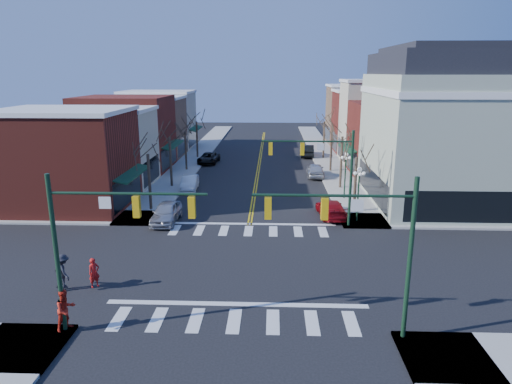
# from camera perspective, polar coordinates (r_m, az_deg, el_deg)

# --- Properties ---
(ground) EXTENTS (160.00, 160.00, 0.00)m
(ground) POSITION_cam_1_polar(r_m,az_deg,el_deg) (27.48, -1.65, -9.24)
(ground) COLOR black
(ground) RESTS_ON ground
(sidewalk_left) EXTENTS (3.50, 70.00, 0.15)m
(sidewalk_left) POSITION_cam_1_polar(r_m,az_deg,el_deg) (47.56, -10.63, 1.00)
(sidewalk_left) COLOR #9E9B93
(sidewalk_left) RESTS_ON ground
(sidewalk_right) EXTENTS (3.50, 70.00, 0.15)m
(sidewalk_right) POSITION_cam_1_polar(r_m,az_deg,el_deg) (46.92, 10.71, 0.81)
(sidewalk_right) COLOR #9E9B93
(sidewalk_right) RESTS_ON ground
(bldg_left_brick_a) EXTENTS (10.00, 8.50, 8.00)m
(bldg_left_brick_a) POSITION_cam_1_polar(r_m,az_deg,el_deg) (41.26, -22.60, 3.60)
(bldg_left_brick_a) COLOR maroon
(bldg_left_brick_a) RESTS_ON ground
(bldg_left_stucco_a) EXTENTS (10.00, 7.00, 7.50)m
(bldg_left_stucco_a) POSITION_cam_1_polar(r_m,az_deg,el_deg) (48.34, -18.83, 5.13)
(bldg_left_stucco_a) COLOR #B8B298
(bldg_left_stucco_a) RESTS_ON ground
(bldg_left_brick_b) EXTENTS (10.00, 9.00, 8.50)m
(bldg_left_brick_b) POSITION_cam_1_polar(r_m,az_deg,el_deg) (55.73, -15.99, 7.05)
(bldg_left_brick_b) COLOR maroon
(bldg_left_brick_b) RESTS_ON ground
(bldg_left_tan) EXTENTS (10.00, 7.50, 7.80)m
(bldg_left_tan) POSITION_cam_1_polar(r_m,az_deg,el_deg) (63.61, -13.70, 7.77)
(bldg_left_tan) COLOR #8A694C
(bldg_left_tan) RESTS_ON ground
(bldg_left_stucco_b) EXTENTS (10.00, 8.00, 8.20)m
(bldg_left_stucco_b) POSITION_cam_1_polar(r_m,az_deg,el_deg) (71.03, -12.03, 8.71)
(bldg_left_stucco_b) COLOR #B8B298
(bldg_left_stucco_b) RESTS_ON ground
(bldg_right_brick_a) EXTENTS (10.00, 8.50, 8.00)m
(bldg_right_brick_a) POSITION_cam_1_polar(r_m,az_deg,el_deg) (53.12, 17.28, 6.33)
(bldg_right_brick_a) COLOR maroon
(bldg_right_brick_a) RESTS_ON ground
(bldg_right_stucco) EXTENTS (10.00, 7.00, 10.00)m
(bldg_right_stucco) POSITION_cam_1_polar(r_m,az_deg,el_deg) (60.46, 15.48, 8.36)
(bldg_right_stucco) COLOR #B8B298
(bldg_right_stucco) RESTS_ON ground
(bldg_right_brick_b) EXTENTS (10.00, 8.00, 8.50)m
(bldg_right_brick_b) POSITION_cam_1_polar(r_m,az_deg,el_deg) (67.82, 14.02, 8.45)
(bldg_right_brick_b) COLOR maroon
(bldg_right_brick_b) RESTS_ON ground
(bldg_right_tan) EXTENTS (10.00, 8.00, 9.00)m
(bldg_right_tan) POSITION_cam_1_polar(r_m,az_deg,el_deg) (75.61, 12.82, 9.32)
(bldg_right_tan) COLOR #8A694C
(bldg_right_tan) RESTS_ON ground
(victorian_corner) EXTENTS (12.25, 14.25, 13.30)m
(victorian_corner) POSITION_cam_1_polar(r_m,az_deg,el_deg) (42.46, 22.71, 7.52)
(victorian_corner) COLOR #A0AC95
(victorian_corner) RESTS_ON ground
(traffic_mast_near_left) EXTENTS (6.60, 0.28, 7.20)m
(traffic_mast_near_left) POSITION_cam_1_polar(r_m,az_deg,el_deg) (20.15, -19.19, -4.80)
(traffic_mast_near_left) COLOR #14331E
(traffic_mast_near_left) RESTS_ON ground
(traffic_mast_near_right) EXTENTS (6.60, 0.28, 7.20)m
(traffic_mast_near_right) POSITION_cam_1_polar(r_m,az_deg,el_deg) (19.18, 13.57, -5.36)
(traffic_mast_near_right) COLOR #14331E
(traffic_mast_near_right) RESTS_ON ground
(traffic_mast_far_right) EXTENTS (6.60, 0.28, 7.20)m
(traffic_mast_far_right) POSITION_cam_1_polar(r_m,az_deg,el_deg) (33.31, 8.72, 3.39)
(traffic_mast_far_right) COLOR #14331E
(traffic_mast_far_right) RESTS_ON ground
(lamppost_corner) EXTENTS (0.36, 0.36, 4.33)m
(lamppost_corner) POSITION_cam_1_polar(r_m,az_deg,el_deg) (35.14, 12.71, 0.87)
(lamppost_corner) COLOR #14331E
(lamppost_corner) RESTS_ON ground
(lamppost_midblock) EXTENTS (0.36, 0.36, 4.33)m
(lamppost_midblock) POSITION_cam_1_polar(r_m,az_deg,el_deg) (41.39, 11.13, 3.03)
(lamppost_midblock) COLOR #14331E
(lamppost_midblock) RESTS_ON ground
(tree_left_a) EXTENTS (0.24, 0.24, 4.76)m
(tree_left_a) POSITION_cam_1_polar(r_m,az_deg,el_deg) (38.46, -13.17, 1.14)
(tree_left_a) COLOR #382B21
(tree_left_a) RESTS_ON ground
(tree_left_b) EXTENTS (0.24, 0.24, 5.04)m
(tree_left_b) POSITION_cam_1_polar(r_m,az_deg,el_deg) (46.02, -10.61, 3.66)
(tree_left_b) COLOR #382B21
(tree_left_b) RESTS_ON ground
(tree_left_c) EXTENTS (0.24, 0.24, 4.55)m
(tree_left_c) POSITION_cam_1_polar(r_m,az_deg,el_deg) (53.77, -8.76, 5.05)
(tree_left_c) COLOR #382B21
(tree_left_c) RESTS_ON ground
(tree_left_d) EXTENTS (0.24, 0.24, 4.90)m
(tree_left_d) POSITION_cam_1_polar(r_m,az_deg,el_deg) (61.52, -7.38, 6.47)
(tree_left_d) COLOR #382B21
(tree_left_d) RESTS_ON ground
(tree_right_a) EXTENTS (0.24, 0.24, 4.62)m
(tree_right_a) POSITION_cam_1_polar(r_m,az_deg,el_deg) (37.72, 12.29, 0.82)
(tree_right_a) COLOR #382B21
(tree_right_a) RESTS_ON ground
(tree_right_b) EXTENTS (0.24, 0.24, 5.18)m
(tree_right_b) POSITION_cam_1_polar(r_m,az_deg,el_deg) (45.37, 10.60, 3.59)
(tree_right_b) COLOR #382B21
(tree_right_b) RESTS_ON ground
(tree_right_c) EXTENTS (0.24, 0.24, 4.83)m
(tree_right_c) POSITION_cam_1_polar(r_m,az_deg,el_deg) (53.20, 9.37, 5.08)
(tree_right_c) COLOR #382B21
(tree_right_c) RESTS_ON ground
(tree_right_d) EXTENTS (0.24, 0.24, 4.97)m
(tree_right_d) POSITION_cam_1_polar(r_m,az_deg,el_deg) (61.04, 8.47, 6.40)
(tree_right_d) COLOR #382B21
(tree_right_d) RESTS_ON ground
(car_left_near) EXTENTS (1.88, 4.55, 1.54)m
(car_left_near) POSITION_cam_1_polar(r_m,az_deg,el_deg) (35.59, -11.15, -2.53)
(car_left_near) COLOR #B1B1B6
(car_left_near) RESTS_ON ground
(car_left_mid) EXTENTS (1.73, 4.26, 1.37)m
(car_left_mid) POSITION_cam_1_polar(r_m,az_deg,el_deg) (45.07, -8.29, 1.14)
(car_left_mid) COLOR silver
(car_left_mid) RESTS_ON ground
(car_left_far) EXTENTS (2.57, 4.97, 1.34)m
(car_left_far) POSITION_cam_1_polar(r_m,az_deg,el_deg) (58.08, -5.94, 4.25)
(car_left_far) COLOR black
(car_left_far) RESTS_ON ground
(car_right_near) EXTENTS (2.28, 4.77, 1.34)m
(car_right_near) POSITION_cam_1_polar(r_m,az_deg,el_deg) (36.75, 9.38, -2.06)
(car_right_near) COLOR maroon
(car_right_near) RESTS_ON ground
(car_right_mid) EXTENTS (1.91, 4.52, 1.52)m
(car_right_mid) POSITION_cam_1_polar(r_m,az_deg,el_deg) (50.49, 7.43, 2.72)
(car_right_mid) COLOR silver
(car_right_mid) RESTS_ON ground
(car_right_far) EXTENTS (1.96, 4.98, 1.61)m
(car_right_far) POSITION_cam_1_polar(r_m,az_deg,el_deg) (62.87, 6.42, 5.16)
(car_right_far) COLOR black
(car_right_far) RESTS_ON ground
(pedestrian_red_a) EXTENTS (0.68, 0.69, 1.61)m
(pedestrian_red_a) POSITION_cam_1_polar(r_m,az_deg,el_deg) (25.80, -19.58, -9.49)
(pedestrian_red_a) COLOR red
(pedestrian_red_a) RESTS_ON sidewalk_left
(pedestrian_red_b) EXTENTS (1.10, 1.16, 1.89)m
(pedestrian_red_b) POSITION_cam_1_polar(r_m,az_deg,el_deg) (22.25, -22.70, -13.41)
(pedestrian_red_b) COLOR red
(pedestrian_red_b) RESTS_ON sidewalk_left
(pedestrian_dark_a) EXTENTS (0.94, 0.91, 1.58)m
(pedestrian_dark_a) POSITION_cam_1_polar(r_m,az_deg,el_deg) (26.37, -23.39, -9.36)
(pedestrian_dark_a) COLOR #22212A
(pedestrian_dark_a) RESTS_ON sidewalk_left
(pedestrian_dark_b) EXTENTS (1.30, 1.34, 1.84)m
(pedestrian_dark_b) POSITION_cam_1_polar(r_m,az_deg,el_deg) (26.28, -22.93, -9.09)
(pedestrian_dark_b) COLOR black
(pedestrian_dark_b) RESTS_ON sidewalk_left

